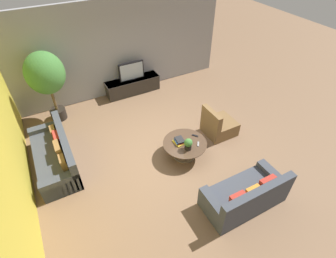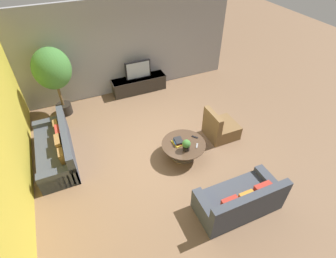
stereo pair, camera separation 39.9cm
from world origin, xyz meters
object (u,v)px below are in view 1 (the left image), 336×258
television (131,71)px  potted_plant_tabletop (188,144)px  couch_near_entry (245,196)px  media_console (133,85)px  coffee_table (185,146)px  couch_by_wall (56,156)px  armchair_wicker (218,126)px  potted_palm_tall (46,75)px

television → potted_plant_tabletop: 3.63m
couch_near_entry → media_console: bearing=-85.7°
potted_plant_tabletop → coffee_table: bearing=78.4°
couch_by_wall → couch_near_entry: bearing=47.3°
couch_by_wall → potted_plant_tabletop: couch_by_wall is taller
couch_by_wall → armchair_wicker: size_ratio=2.50×
coffee_table → armchair_wicker: (1.26, 0.30, -0.03)m
media_console → potted_plant_tabletop: potted_plant_tabletop is taller
media_console → television: (0.00, -0.00, 0.54)m
armchair_wicker → television: bearing=22.5°
potted_plant_tabletop → potted_palm_tall: bearing=127.0°
media_console → potted_plant_tabletop: size_ratio=6.00×
media_console → coffee_table: size_ratio=1.67×
media_console → armchair_wicker: (1.28, -3.11, 0.01)m
coffee_table → couch_by_wall: (-2.93, 1.20, -0.01)m
television → armchair_wicker: bearing=-67.5°
couch_near_entry → potted_plant_tabletop: size_ratio=5.73×
coffee_table → armchair_wicker: size_ratio=1.28×
media_console → coffee_table: (0.02, -3.41, 0.03)m
coffee_table → potted_palm_tall: bearing=129.4°
television → potted_palm_tall: (-2.53, -0.30, 0.65)m
couch_near_entry → armchair_wicker: bearing=-112.3°
coffee_table → armchair_wicker: 1.30m
media_console → couch_near_entry: 5.28m
couch_near_entry → potted_palm_tall: size_ratio=0.83×
couch_near_entry → couch_by_wall: bearing=-42.7°
media_console → couch_near_entry: size_ratio=1.05×
media_console → couch_by_wall: size_ratio=0.85×
television → couch_near_entry: size_ratio=0.48×
potted_palm_tall → potted_plant_tabletop: potted_palm_tall is taller
armchair_wicker → potted_palm_tall: (-3.81, 2.80, 1.18)m
media_console → coffee_table: 3.41m
media_console → potted_palm_tall: potted_palm_tall is taller
potted_palm_tall → potted_plant_tabletop: bearing=-53.0°
coffee_table → couch_near_entry: (0.38, -1.86, -0.01)m
television → potted_plant_tabletop: size_ratio=2.76×
media_console → couch_near_entry: bearing=-85.7°
television → couch_near_entry: television is taller
coffee_table → potted_palm_tall: 4.18m
armchair_wicker → coffee_table: bearing=103.4°
couch_by_wall → armchair_wicker: armchair_wicker is taller
couch_by_wall → media_console: bearing=127.3°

